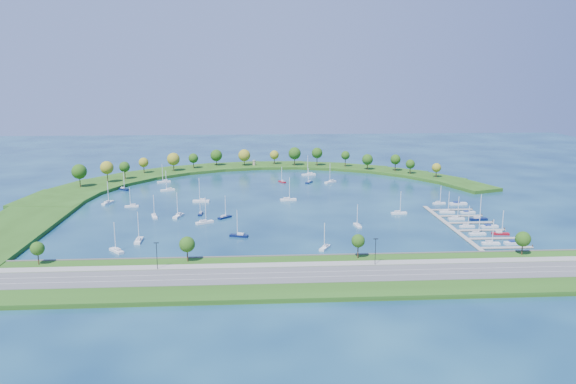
{
  "coord_description": "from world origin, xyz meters",
  "views": [
    {
      "loc": [
        -14.59,
        -310.72,
        71.64
      ],
      "look_at": [
        5.0,
        5.0,
        4.0
      ],
      "focal_mm": 34.97,
      "sensor_mm": 36.0,
      "label": 1
    }
  ],
  "objects": [
    {
      "name": "docked_boat_3",
      "position": [
        96.03,
        -74.15,
        0.88
      ],
      "size": [
        7.85,
        3.28,
        11.19
      ],
      "rotation": [
        0.0,
        0.0,
        -0.16
      ],
      "color": "maroon",
      "rests_on": "ground"
    },
    {
      "name": "docked_boat_2",
      "position": [
        85.53,
        -73.94,
        0.88
      ],
      "size": [
        7.66,
        2.51,
        11.12
      ],
      "rotation": [
        0.0,
        0.0,
        0.05
      ],
      "color": "white",
      "rests_on": "ground"
    },
    {
      "name": "moored_boat_6",
      "position": [
        -67.72,
        31.31,
        0.93
      ],
      "size": [
        8.92,
        5.79,
        12.77
      ],
      "rotation": [
        0.0,
        0.0,
        3.56
      ],
      "color": "white",
      "rests_on": "ground"
    },
    {
      "name": "moored_boat_14",
      "position": [
        -96.03,
        -1.26,
        0.92
      ],
      "size": [
        5.41,
        8.76,
        12.48
      ],
      "rotation": [
        0.0,
        0.0,
        1.18
      ],
      "color": "white",
      "rests_on": "ground"
    },
    {
      "name": "moored_boat_0",
      "position": [
        -95.59,
        35.99,
        0.9
      ],
      "size": [
        7.55,
        6.77,
        11.68
      ],
      "rotation": [
        0.0,
        0.0,
        5.59
      ],
      "color": "#09133B",
      "rests_on": "ground"
    },
    {
      "name": "moored_boat_15",
      "position": [
        21.76,
        51.26,
        0.86
      ],
      "size": [
        5.54,
        6.81,
        10.2
      ],
      "rotation": [
        0.0,
        0.0,
        4.11
      ],
      "color": "#09133B",
      "rests_on": "ground"
    },
    {
      "name": "docked_boat_0",
      "position": [
        85.53,
        -88.26,
        0.88
      ],
      "size": [
        7.66,
        2.61,
        11.08
      ],
      "rotation": [
        0.0,
        0.0,
        -0.07
      ],
      "color": "white",
      "rests_on": "ground"
    },
    {
      "name": "breakwater",
      "position": [
        -46.33,
        48.72,
        0.99
      ],
      "size": [
        286.74,
        247.64,
        2.0
      ],
      "color": "#244813",
      "rests_on": "ground"
    },
    {
      "name": "breakwater_trees",
      "position": [
        -22.65,
        88.45,
        10.46
      ],
      "size": [
        238.65,
        89.7,
        14.41
      ],
      "color": "#382314",
      "rests_on": "breakwater"
    },
    {
      "name": "docked_boat_6",
      "position": [
        85.52,
        -47.25,
        0.9
      ],
      "size": [
        7.98,
        2.29,
        11.7
      ],
      "rotation": [
        0.0,
        0.0,
        -0.01
      ],
      "color": "white",
      "rests_on": "ground"
    },
    {
      "name": "moored_boat_16",
      "position": [
        -21.52,
        -70.2,
        0.91
      ],
      "size": [
        8.54,
        4.5,
        12.09
      ],
      "rotation": [
        0.0,
        0.0,
        2.86
      ],
      "color": "#09133B",
      "rests_on": "ground"
    },
    {
      "name": "moored_boat_3",
      "position": [
        4.21,
        54.21,
        0.86
      ],
      "size": [
        5.07,
        7.15,
        10.37
      ],
      "rotation": [
        0.0,
        0.0,
        2.06
      ],
      "color": "maroon",
      "rests_on": "ground"
    },
    {
      "name": "moored_boat_18",
      "position": [
        24.42,
        78.94,
        0.99
      ],
      "size": [
        10.29,
        5.31,
        14.57
      ],
      "rotation": [
        0.0,
        0.0,
        3.41
      ],
      "color": "white",
      "rests_on": "ground"
    },
    {
      "name": "moored_boat_9",
      "position": [
        -70.75,
        -88.95,
        0.92
      ],
      "size": [
        7.25,
        8.01,
        12.44
      ],
      "rotation": [
        0.0,
        0.0,
        2.27
      ],
      "color": "white",
      "rests_on": "ground"
    },
    {
      "name": "moored_boat_19",
      "position": [
        -44.38,
        -0.43,
        0.96
      ],
      "size": [
        9.42,
        3.06,
        13.68
      ],
      "rotation": [
        0.0,
        0.0,
        3.09
      ],
      "color": "white",
      "rests_on": "ground"
    },
    {
      "name": "south_shoreline",
      "position": [
        0.03,
        -122.88,
        1.0
      ],
      "size": [
        420.0,
        43.1,
        11.6
      ],
      "color": "#244813",
      "rests_on": "ground"
    },
    {
      "name": "moored_boat_4",
      "position": [
        -64.55,
        -75.28,
        0.94
      ],
      "size": [
        2.56,
        8.96,
        13.15
      ],
      "rotation": [
        0.0,
        0.0,
        1.58
      ],
      "color": "white",
      "rests_on": "ground"
    },
    {
      "name": "moored_boat_12",
      "position": [
        59.92,
        -34.28,
        0.9
      ],
      "size": [
        8.26,
        3.05,
        11.88
      ],
      "rotation": [
        0.0,
        0.0,
        0.1
      ],
      "color": "white",
      "rests_on": "ground"
    },
    {
      "name": "harbor_tower",
      "position": [
        -14.27,
        113.67,
        4.04
      ],
      "size": [
        2.6,
        2.6,
        3.97
      ],
      "color": "gray",
      "rests_on": "breakwater"
    },
    {
      "name": "moored_boat_11",
      "position": [
        4.73,
        0.12,
        0.95
      ],
      "size": [
        9.45,
        3.68,
        13.53
      ],
      "rotation": [
        0.0,
        0.0,
        6.41
      ],
      "color": "white",
      "rests_on": "ground"
    },
    {
      "name": "ground",
      "position": [
        0.0,
        0.0,
        0.0
      ],
      "size": [
        700.0,
        700.0,
        0.0
      ],
      "primitive_type": "plane",
      "color": "#071E3E",
      "rests_on": "ground"
    },
    {
      "name": "moored_boat_1",
      "position": [
        -42.21,
        -29.22,
        0.85
      ],
      "size": [
        2.27,
        6.59,
        9.53
      ],
      "rotation": [
        0.0,
        0.0,
        4.64
      ],
      "color": "#09133B",
      "rests_on": "ground"
    },
    {
      "name": "moored_boat_7",
      "position": [
        -81.02,
        -10.15,
        0.87
      ],
      "size": [
        7.49,
        2.81,
        10.75
      ],
      "rotation": [
        0.0,
        0.0,
        3.25
      ],
      "color": "white",
      "rests_on": "ground"
    },
    {
      "name": "moored_boat_2",
      "position": [
        -52.98,
        -33.26,
        0.94
      ],
      "size": [
        4.87,
        9.21,
        13.04
      ],
      "rotation": [
        0.0,
        0.0,
        4.43
      ],
      "color": "white",
      "rests_on": "ground"
    },
    {
      "name": "dock_system",
      "position": [
        85.3,
        -61.0,
        0.35
      ],
      "size": [
        24.28,
        82.0,
        1.6
      ],
      "color": "gray",
      "rests_on": "ground"
    },
    {
      "name": "moored_boat_13",
      "position": [
        34.26,
        -56.59,
        0.87
      ],
      "size": [
        2.98,
        7.5,
        10.72
      ],
      "rotation": [
        0.0,
        0.0,
        1.7
      ],
      "color": "white",
      "rests_on": "ground"
    },
    {
      "name": "docked_boat_8",
      "position": [
        85.53,
        -33.5,
        0.89
      ],
      "size": [
        7.97,
        3.3,
        11.36
      ],
      "rotation": [
        0.0,
        0.0,
        -0.15
      ],
      "color": "white",
      "rests_on": "ground"
    },
    {
      "name": "docked_boat_4",
      "position": [
        85.54,
        -61.41,
        0.87
      ],
      "size": [
        7.23,
        2.37,
        10.49
      ],
      "rotation": [
        0.0,
        0.0,
        0.05
      ],
      "color": "white",
      "rests_on": "ground"
    },
    {
      "name": "moored_boat_5",
      "position": [
        -29.5,
        -37.33,
        0.89
      ],
      "size": [
        7.07,
        7.0,
        11.43
      ],
      "rotation": [
        0.0,
        0.0,
        0.78
      ],
      "color": "#09133B",
      "rests_on": "ground"
    },
    {
      "name": "moored_boat_20",
      "position": [
        -38.75,
        -46.72,
        0.93
      ],
      "size": [
        8.81,
        6.53,
        12.88
      ],
      "rotation": [
        0.0,
        0.0,
        0.53
      ],
      "color": "white",
      "rests_on": "ground"
    },
    {
      "name": "moored_boat_10",
      "position": [
        -64.99,
        -33.47,
        0.9
      ],
      "size": [
        4.33,
        8.32,
        11.78
      ],
      "rotation": [
        0.0,
        0.0,
        4.99
      ],
      "color": "white",
      "rests_on": "ground"
    },
    {
      "name": "docked_boat_5",
      "position": [
        95.98,
        -62.17,
        0.61
      ],
      "size": [
        8.21,
        2.7,
        1.65
      ],
      "rotation": [
        0.0,
        0.0,
        0.05
      ],
      "color": "white",
      "rests_on": "ground"
    },
    {
      "name": "docked_boat_11",
      "position": [
        97.86,
        -15.72,
        0.72
      ],
      "size": [
        9.84,
        3.41,
        1.97
      ],
      "rotation": [
        0.0,
        0.0,
        0.07
      ],
      "color": "white",
      "rests_on": "ground"
    },
    {
      "name": "docked_boat_10",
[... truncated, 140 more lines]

